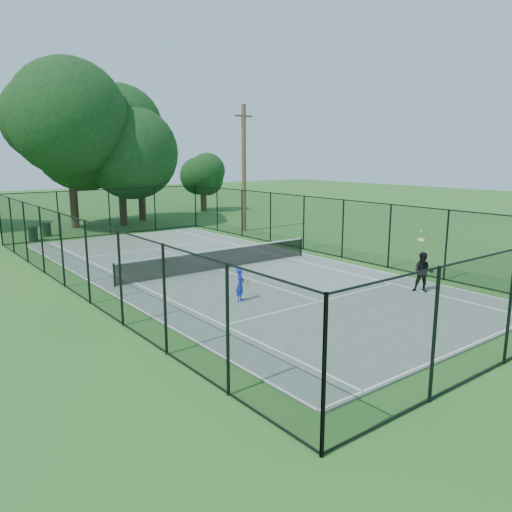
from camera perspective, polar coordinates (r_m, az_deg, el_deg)
ground at (r=22.81m, az=-4.12°, el=-1.68°), size 120.00×120.00×0.00m
tennis_court at (r=22.81m, az=-4.12°, el=-1.60°), size 11.00×24.00×0.06m
tennis_net at (r=22.69m, az=-4.14°, el=-0.25°), size 10.08×0.08×0.95m
fence at (r=22.52m, az=-4.17°, el=2.04°), size 13.10×26.10×3.00m
tree_near_left at (r=37.89m, az=-20.58°, el=12.59°), size 7.92×7.92×10.33m
tree_near_mid at (r=38.50m, az=-15.29°, el=11.63°), size 6.85×6.85×8.95m
tree_near_right at (r=40.73m, az=-13.10°, el=10.71°), size 5.48×5.48×7.56m
tree_far_right at (r=46.33m, az=-6.07°, el=9.20°), size 4.08×4.08×5.40m
trash_bin_left at (r=33.41m, az=-24.13°, el=2.38°), size 0.58×0.58×0.91m
trash_bin_right at (r=34.91m, az=-22.80°, el=2.83°), size 0.58×0.58×0.89m
utility_pole at (r=34.16m, az=-1.40°, el=10.01°), size 1.40×0.30×8.44m
player_blue at (r=17.79m, az=-1.80°, el=-3.26°), size 0.85×0.50×1.22m
player_black at (r=19.91m, az=18.57°, el=-1.77°), size 0.90×0.98×2.28m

